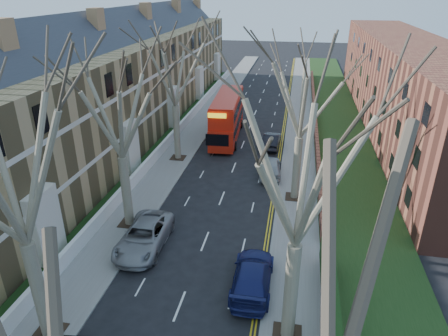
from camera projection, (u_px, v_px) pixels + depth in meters
The scene contains 16 objects.
pavement_left at pixel (201, 123), 48.97m from camera, with size 3.00×102.00×0.12m, color slate.
pavement_right at pixel (300, 129), 46.98m from camera, with size 3.00×102.00×0.12m, color slate.
terrace_left at pixel (109, 92), 40.80m from camera, with size 9.70×78.00×13.60m.
flats_right at pixel (404, 84), 46.59m from camera, with size 13.97×54.00×10.00m.
front_wall_left at pixel (168, 141), 41.86m from camera, with size 0.30×78.00×1.00m.
grass_verge_right at pixel (340, 131), 46.19m from camera, with size 6.00×102.00×0.06m.
tree_left_mid at pixel (5, 154), 15.47m from camera, with size 10.50×10.50×14.71m.
tree_left_far at pixel (115, 97), 24.54m from camera, with size 10.15×10.15×14.22m.
tree_left_dist at pixel (173, 59), 35.12m from camera, with size 10.50×10.50×14.71m.
tree_right_mid at pixel (303, 155), 15.37m from camera, with size 10.50×10.50×14.71m.
tree_right_far at pixel (304, 83), 28.00m from camera, with size 10.15×10.15×14.22m.
double_decker_bus at pixel (227, 118), 43.59m from camera, with size 3.26×11.24×4.65m.
car_left_far at pixel (144, 236), 25.68m from camera, with size 2.67×5.80×1.61m, color gray.
car_right_near at pixel (252, 276), 22.22m from camera, with size 2.19×5.38×1.56m, color navy.
car_right_mid at pixel (270, 167), 35.48m from camera, with size 1.90×4.72×1.61m, color #9FA3A7.
car_right_far at pixel (272, 140), 41.62m from camera, with size 1.62×4.63×1.53m, color black.
Camera 1 is at (5.28, -6.49, 15.52)m, focal length 32.00 mm.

